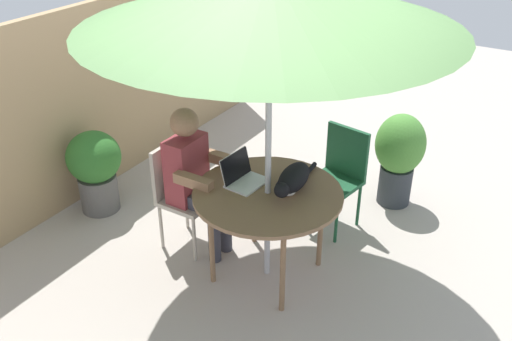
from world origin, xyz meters
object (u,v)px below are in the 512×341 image
(potted_plant_near_fence, at_px, (399,154))
(patio_table, at_px, (268,199))
(cat, at_px, (293,180))
(potted_plant_by_chair, at_px, (95,167))
(laptop, at_px, (241,174))
(chair_occupied, at_px, (180,187))
(chair_empty, at_px, (340,170))
(person_seated, at_px, (194,174))

(potted_plant_near_fence, bearing_deg, patio_table, 162.14)
(patio_table, xyz_separation_m, cat, (0.13, -0.13, 0.14))
(cat, distance_m, potted_plant_by_chair, 1.96)
(laptop, bearing_deg, cat, -74.90)
(chair_occupied, relative_size, potted_plant_near_fence, 1.01)
(chair_empty, height_order, laptop, laptop)
(person_seated, bearing_deg, chair_occupied, 90.00)
(person_seated, bearing_deg, potted_plant_by_chair, 90.45)
(patio_table, bearing_deg, potted_plant_near_fence, -17.86)
(patio_table, bearing_deg, cat, -46.80)
(person_seated, distance_m, laptop, 0.44)
(patio_table, xyz_separation_m, potted_plant_by_chair, (-0.01, 1.78, -0.25))
(chair_empty, bearing_deg, potted_plant_near_fence, -28.62)
(potted_plant_near_fence, bearing_deg, chair_occupied, 139.13)
(potted_plant_near_fence, bearing_deg, cat, 165.67)
(potted_plant_near_fence, bearing_deg, chair_empty, 151.38)
(person_seated, bearing_deg, laptop, -86.75)
(person_seated, distance_m, cat, 0.82)
(laptop, bearing_deg, patio_table, -95.68)
(chair_occupied, height_order, laptop, laptop)
(cat, height_order, potted_plant_by_chair, cat)
(patio_table, height_order, laptop, laptop)
(chair_occupied, height_order, person_seated, person_seated)
(potted_plant_by_chair, bearing_deg, cat, -85.98)
(patio_table, bearing_deg, laptop, 84.32)
(chair_occupied, xyz_separation_m, person_seated, (0.00, -0.16, 0.17))
(patio_table, height_order, potted_plant_by_chair, potted_plant_by_chair)
(potted_plant_by_chair, bearing_deg, potted_plant_near_fence, -56.04)
(laptop, bearing_deg, potted_plant_near_fence, -26.09)
(chair_occupied, height_order, potted_plant_by_chair, chair_occupied)
(chair_empty, bearing_deg, potted_plant_by_chair, 115.71)
(chair_empty, distance_m, person_seated, 1.26)
(person_seated, xyz_separation_m, potted_plant_by_chair, (-0.01, 1.11, -0.26))
(patio_table, relative_size, chair_empty, 1.23)
(cat, bearing_deg, laptop, 105.10)
(person_seated, height_order, potted_plant_by_chair, person_seated)
(chair_occupied, relative_size, laptop, 2.78)
(person_seated, xyz_separation_m, potted_plant_near_fence, (1.52, -1.16, -0.18))
(person_seated, height_order, laptop, person_seated)
(potted_plant_near_fence, distance_m, potted_plant_by_chair, 2.74)
(chair_occupied, height_order, chair_empty, same)
(chair_occupied, bearing_deg, potted_plant_by_chair, 90.52)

